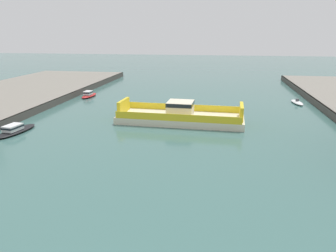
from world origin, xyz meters
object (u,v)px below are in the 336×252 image
object	(u,v)px
chain_ferry	(180,116)
moored_boat_near_left	(297,102)
moored_boat_upstream_a	(15,130)
moored_boat_upstream_b	(89,95)

from	to	relation	value
chain_ferry	moored_boat_near_left	world-z (taller)	chain_ferry
moored_boat_near_left	chain_ferry	bearing A→B (deg)	-141.22
chain_ferry	moored_boat_upstream_a	world-z (taller)	chain_ferry
moored_boat_near_left	moored_boat_upstream_a	distance (m)	52.55
moored_boat_near_left	moored_boat_upstream_b	bearing A→B (deg)	-179.80
moored_boat_near_left	moored_boat_upstream_a	size ratio (longest dim) A/B	0.70
chain_ferry	moored_boat_upstream_b	distance (m)	28.97
moored_boat_upstream_a	moored_boat_upstream_b	world-z (taller)	moored_boat_upstream_b
chain_ferry	moored_boat_near_left	size ratio (longest dim) A/B	3.79
moored_boat_near_left	moored_boat_upstream_b	xyz separation A→B (m)	(-45.05, -0.16, 0.24)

